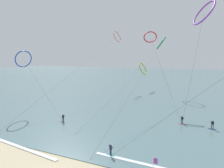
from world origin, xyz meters
name	(u,v)px	position (x,y,z in m)	size (l,w,h in m)	color
sea_water	(160,78)	(0.00, 104.94, 0.04)	(400.00, 200.00, 0.08)	slate
surfer_teal	(111,150)	(4.77, 7.41, 0.82)	(1.40, 0.72, 1.70)	teal
surfer_charcoal	(63,119)	(-8.79, 15.27, 0.82)	(1.40, 0.63, 1.70)	black
surfer_navy	(212,125)	(18.75, 22.39, 0.82)	(1.40, 0.58, 1.70)	navy
surfer_magenta	(182,120)	(13.60, 23.07, 0.82)	(1.40, 0.70, 1.70)	#CC288E
kite_crimson	(150,37)	(4.55, 36.62, 18.56)	(10.99, 14.81, 20.24)	red
kite_coral	(117,37)	(-12.97, 58.41, 21.68)	(4.54, 55.26, 24.06)	#EA7260
kite_emerald	(161,43)	(5.61, 53.55, 18.11)	(4.85, 51.23, 20.42)	#199351
kite_cobalt	(24,59)	(-23.35, 19.77, 12.70)	(15.76, 6.75, 14.81)	#2647B7
kite_violet	(204,13)	(16.33, 26.43, 21.50)	(5.28, 6.42, 23.86)	purple
kite_lime	(143,69)	(-1.73, 58.03, 8.57)	(3.71, 50.42, 11.06)	#8CC62D
beach_flag	(154,167)	(10.92, 3.87, 2.09)	(0.47, 0.09, 3.16)	silver
wave_crest_near	(13,145)	(-9.96, 4.77, 0.06)	(17.71, 0.50, 0.12)	white
wave_crest_mid	(145,164)	(9.38, 7.12, 0.06)	(13.23, 0.50, 0.12)	white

